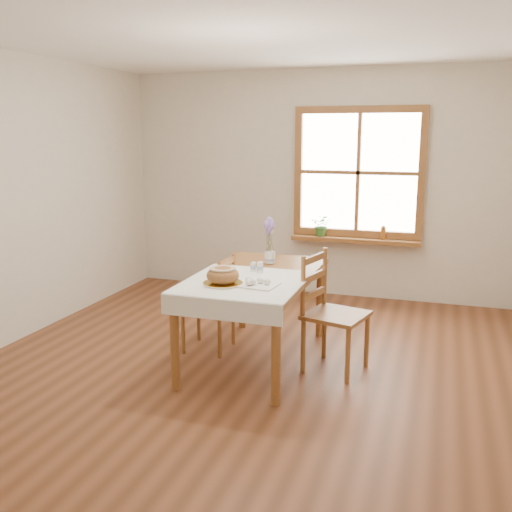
{
  "coord_description": "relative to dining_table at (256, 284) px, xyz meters",
  "views": [
    {
      "loc": [
        1.43,
        -4.04,
        1.89
      ],
      "look_at": [
        0.0,
        0.3,
        0.9
      ],
      "focal_mm": 40.0,
      "sensor_mm": 36.0,
      "label": 1
    }
  ],
  "objects": [
    {
      "name": "bread_plate",
      "position": [
        -0.12,
        -0.44,
        0.1
      ],
      "size": [
        0.31,
        0.31,
        0.02
      ],
      "primitive_type": "cylinder",
      "rotation": [
        0.0,
        0.0,
        -0.08
      ],
      "color": "silver",
      "rests_on": "table_linen"
    },
    {
      "name": "egg_napkin",
      "position": [
        0.14,
        -0.39,
        0.1
      ],
      "size": [
        0.32,
        0.28,
        0.01
      ],
      "primitive_type": "cube",
      "rotation": [
        0.0,
        0.0,
        -0.1
      ],
      "color": "white",
      "rests_on": "table_linen"
    },
    {
      "name": "flower_vase",
      "position": [
        0.0,
        0.39,
        0.14
      ],
      "size": [
        0.12,
        0.12,
        0.1
      ],
      "primitive_type": "cylinder",
      "rotation": [
        0.0,
        0.0,
        -0.34
      ],
      "color": "silver",
      "rests_on": "dining_table"
    },
    {
      "name": "room_walls",
      "position": [
        0.0,
        -0.3,
        1.04
      ],
      "size": [
        4.6,
        5.1,
        2.65
      ],
      "color": "beige",
      "rests_on": "ground"
    },
    {
      "name": "salt_shaker",
      "position": [
        -0.03,
        0.03,
        0.14
      ],
      "size": [
        0.05,
        0.05,
        0.09
      ],
      "primitive_type": "cylinder",
      "rotation": [
        0.0,
        0.0,
        -0.04
      ],
      "color": "silver",
      "rests_on": "table_linen"
    },
    {
      "name": "table_linen",
      "position": [
        0.0,
        -0.3,
        0.09
      ],
      "size": [
        0.91,
        0.99,
        0.01
      ],
      "primitive_type": "cube",
      "color": "white",
      "rests_on": "dining_table"
    },
    {
      "name": "potted_plant",
      "position": [
        0.11,
        2.1,
        0.15
      ],
      "size": [
        0.27,
        0.29,
        0.19
      ],
      "primitive_type": "imported",
      "rotation": [
        0.0,
        0.0,
        -0.2
      ],
      "color": "#39702D",
      "rests_on": "window_sill"
    },
    {
      "name": "ground",
      "position": [
        0.0,
        -0.3,
        -0.66
      ],
      "size": [
        5.0,
        5.0,
        0.0
      ],
      "primitive_type": "plane",
      "color": "brown",
      "rests_on": "ground"
    },
    {
      "name": "bread_loaf",
      "position": [
        -0.12,
        -0.44,
        0.18
      ],
      "size": [
        0.25,
        0.25,
        0.14
      ],
      "primitive_type": "ellipsoid",
      "color": "#9B6337",
      "rests_on": "bread_plate"
    },
    {
      "name": "lavender_bouquet",
      "position": [
        0.0,
        0.39,
        0.34
      ],
      "size": [
        0.16,
        0.16,
        0.31
      ],
      "primitive_type": null,
      "color": "#7C5FA9",
      "rests_on": "flower_vase"
    },
    {
      "name": "window",
      "position": [
        0.5,
        2.17,
        0.79
      ],
      "size": [
        1.46,
        0.08,
        1.46
      ],
      "color": "#93572D",
      "rests_on": "ground"
    },
    {
      "name": "chair_left",
      "position": [
        -0.48,
        0.1,
        -0.24
      ],
      "size": [
        0.42,
        0.4,
        0.85
      ],
      "primitive_type": null,
      "rotation": [
        0.0,
        0.0,
        -1.56
      ],
      "color": "#93572D",
      "rests_on": "ground"
    },
    {
      "name": "pepper_shaker",
      "position": [
        0.03,
        -0.0,
        0.15
      ],
      "size": [
        0.07,
        0.07,
        0.1
      ],
      "primitive_type": "cylinder",
      "rotation": [
        0.0,
        0.0,
        -0.33
      ],
      "color": "silver",
      "rests_on": "table_linen"
    },
    {
      "name": "chair_right",
      "position": [
        0.68,
        -0.01,
        -0.19
      ],
      "size": [
        0.56,
        0.55,
        0.96
      ],
      "primitive_type": null,
      "rotation": [
        0.0,
        0.0,
        1.32
      ],
      "color": "#93572D",
      "rests_on": "ground"
    },
    {
      "name": "amber_bottle",
      "position": [
        0.81,
        2.1,
        0.13
      ],
      "size": [
        0.06,
        0.06,
        0.16
      ],
      "primitive_type": "cylinder",
      "rotation": [
        0.0,
        0.0,
        0.12
      ],
      "color": "#9A561C",
      "rests_on": "window_sill"
    },
    {
      "name": "window_sill",
      "position": [
        0.5,
        2.1,
        0.03
      ],
      "size": [
        1.46,
        0.2,
        0.05
      ],
      "color": "#93572D",
      "rests_on": "ground"
    },
    {
      "name": "eggs",
      "position": [
        0.14,
        -0.39,
        0.13
      ],
      "size": [
        0.25,
        0.23,
        0.05
      ],
      "primitive_type": null,
      "rotation": [
        0.0,
        0.0,
        -0.1
      ],
      "color": "white",
      "rests_on": "egg_napkin"
    },
    {
      "name": "dining_table",
      "position": [
        0.0,
        0.0,
        0.0
      ],
      "size": [
        0.9,
        1.6,
        0.75
      ],
      "color": "#93572D",
      "rests_on": "ground"
    }
  ]
}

